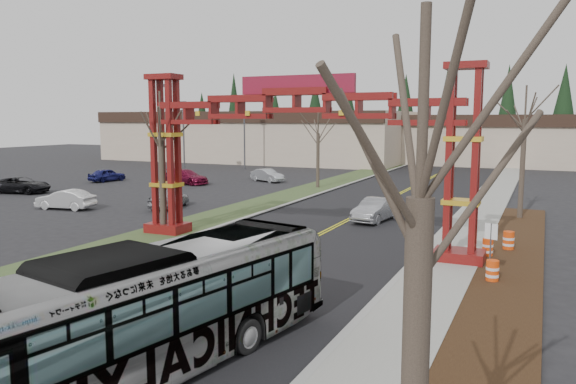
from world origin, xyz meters
The scene contains 31 objects.
road centered at (0.00, 25.00, 0.01)m, with size 12.00×110.00×0.02m, color black.
lane_line_left centered at (-0.12, 25.00, 0.03)m, with size 0.12×100.00×0.01m, color gold.
lane_line_right centered at (0.12, 25.00, 0.03)m, with size 0.12×100.00×0.01m, color gold.
curb_right centered at (6.15, 25.00, 0.07)m, with size 0.30×110.00×0.15m, color #9D9E99.
sidewalk_right centered at (7.60, 25.00, 0.08)m, with size 2.60×110.00×0.14m, color gray.
landscape_strip centered at (10.20, 10.00, 0.06)m, with size 2.60×50.00×0.12m, color black.
grass_median centered at (-8.00, 25.00, 0.04)m, with size 4.00×110.00×0.08m, color #324A25.
curb_left centered at (-6.15, 25.00, 0.07)m, with size 0.30×110.00×0.15m, color #9D9E99.
gateway_arch centered at (0.00, 18.00, 5.98)m, with size 18.20×1.60×8.90m.
retail_building_west centered at (-30.00, 71.96, 3.76)m, with size 46.00×22.30×7.50m.
retail_building_east centered at (10.00, 79.95, 3.51)m, with size 38.00×20.30×7.00m.
conifer_treeline centered at (0.25, 92.00, 6.49)m, with size 116.10×5.60×13.00m.
transit_bus centered at (2.39, 3.42, 1.64)m, with size 2.76×11.78×3.28m, color #B6B8BE.
silver_sedan centered at (1.68, 26.63, 0.73)m, with size 1.55×4.45×1.46m, color #A5A8AD.
parked_car_near_a centered at (-13.47, 25.50, 0.74)m, with size 1.75×4.36×1.49m, color #94959B.
parked_car_near_b centered at (-19.91, 21.92, 0.70)m, with size 1.49×4.28×1.41m, color white.
parked_car_near_c centered at (-30.30, 26.90, 0.70)m, with size 2.34×5.07×1.41m, color black.
parked_car_mid_a centered at (-21.17, 38.59, 0.73)m, with size 2.05×5.05×1.46m, color maroon.
parked_car_mid_b centered at (-29.98, 37.16, 0.68)m, with size 1.60×3.96×1.35m, color navy.
parked_car_far_a centered at (-14.71, 43.86, 0.66)m, with size 1.40×4.01×1.32m, color #B1B5B9.
bare_tree_median_mid centered at (-8.00, 17.60, 5.68)m, with size 3.41×3.41×7.97m.
bare_tree_median_far centered at (-8.00, 41.06, 5.08)m, with size 3.16×3.16×7.19m.
bare_tree_right_near centered at (10.00, -1.12, 5.52)m, with size 3.34×3.34×7.76m.
bare_tree_right_far centered at (10.00, 31.19, 6.39)m, with size 3.23×3.23×8.57m.
light_pole_near centered at (-18.83, 32.63, 5.46)m, with size 0.82×0.41×9.45m.
light_pole_mid centered at (-28.61, 48.99, 4.95)m, with size 0.74×0.37×8.55m.
light_pole_far centered at (-24.17, 56.10, 5.36)m, with size 0.80×0.40×9.27m.
street_sign centered at (9.50, 15.74, 1.67)m, with size 0.51×0.24×2.32m.
barrel_south centered at (9.64, 15.32, 0.47)m, with size 0.51×0.51×0.94m.
barrel_mid centered at (9.08, 19.57, 0.46)m, with size 0.50×0.50×0.93m.
barrel_north centered at (9.88, 21.38, 0.50)m, with size 0.54×0.54×0.99m.
Camera 1 is at (11.29, -7.63, 6.48)m, focal length 35.00 mm.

